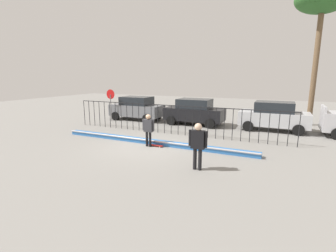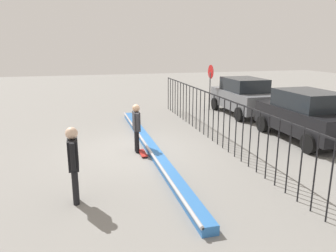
% 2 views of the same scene
% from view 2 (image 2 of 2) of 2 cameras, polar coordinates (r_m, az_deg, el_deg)
% --- Properties ---
extents(ground_plane, '(60.00, 60.00, 0.00)m').
position_cam_2_polar(ground_plane, '(11.33, -5.73, -4.42)').
color(ground_plane, gray).
extents(bowl_coping_ledge, '(11.00, 0.40, 0.27)m').
position_cam_2_polar(bowl_coping_ledge, '(11.38, -3.15, -3.65)').
color(bowl_coping_ledge, '#2D6BB7').
rests_on(bowl_coping_ledge, ground).
extents(perimeter_fence, '(14.04, 0.04, 1.80)m').
position_cam_2_polar(perimeter_fence, '(11.89, 8.87, 1.90)').
color(perimeter_fence, black).
rests_on(perimeter_fence, ground).
extents(skateboarder, '(0.67, 0.25, 1.66)m').
position_cam_2_polar(skateboarder, '(10.97, -5.57, 0.37)').
color(skateboarder, black).
rests_on(skateboarder, ground).
extents(skateboard, '(0.80, 0.20, 0.07)m').
position_cam_2_polar(skateboard, '(10.94, -4.47, -4.75)').
color(skateboard, '#A51E19').
rests_on(skateboard, ground).
extents(camera_operator, '(0.74, 0.28, 1.82)m').
position_cam_2_polar(camera_operator, '(7.68, -16.28, -5.47)').
color(camera_operator, black).
rests_on(camera_operator, ground).
extents(parked_car_gray, '(4.30, 2.12, 1.90)m').
position_cam_2_polar(parked_car_gray, '(17.52, 13.11, 5.17)').
color(parked_car_gray, slate).
rests_on(parked_car_gray, ground).
extents(parked_car_black, '(4.30, 2.12, 1.90)m').
position_cam_2_polar(parked_car_black, '(13.47, 23.14, 1.77)').
color(parked_car_black, black).
rests_on(parked_car_black, ground).
extents(stop_sign, '(0.76, 0.07, 2.50)m').
position_cam_2_polar(stop_sign, '(18.43, 7.43, 7.86)').
color(stop_sign, slate).
rests_on(stop_sign, ground).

